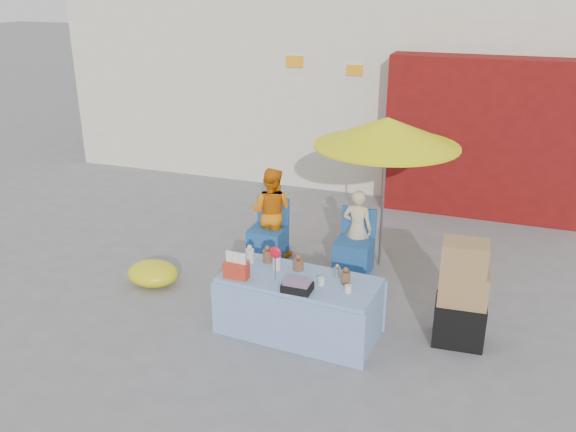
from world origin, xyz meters
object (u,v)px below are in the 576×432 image
at_px(chair_left, 268,241).
at_px(vendor_beige, 357,229).
at_px(vendor_orange, 271,212).
at_px(chair_right, 354,253).
at_px(umbrella, 387,132).
at_px(market_table, 299,305).
at_px(box_stack, 462,297).

relative_size(chair_left, vendor_beige, 0.76).
xyz_separation_m(chair_left, vendor_orange, (-0.00, 0.13, 0.39)).
xyz_separation_m(chair_left, vendor_beige, (1.25, 0.13, 0.31)).
xyz_separation_m(chair_right, umbrella, (0.30, 0.28, 1.64)).
distance_m(chair_left, vendor_beige, 1.29).
xyz_separation_m(market_table, chair_left, (-1.05, 1.72, -0.09)).
height_order(vendor_beige, umbrella, umbrella).
relative_size(chair_left, box_stack, 0.71).
relative_size(market_table, box_stack, 1.52).
relative_size(market_table, vendor_orange, 1.41).
height_order(chair_right, vendor_orange, vendor_orange).
height_order(vendor_orange, vendor_beige, vendor_orange).
bearing_deg(vendor_beige, umbrella, -152.78).
distance_m(chair_right, box_stack, 2.01).
distance_m(market_table, chair_right, 1.73).
xyz_separation_m(chair_left, umbrella, (1.55, 0.28, 1.64)).
distance_m(market_table, vendor_beige, 1.88).
height_order(chair_right, box_stack, box_stack).
bearing_deg(chair_right, box_stack, -40.19).
xyz_separation_m(vendor_orange, box_stack, (2.75, -1.44, -0.10)).
bearing_deg(chair_left, market_table, -57.96).
bearing_deg(umbrella, vendor_orange, -174.47).
relative_size(chair_right, vendor_orange, 0.66).
bearing_deg(vendor_beige, market_table, 84.45).
distance_m(vendor_beige, umbrella, 1.37).
height_order(market_table, chair_left, market_table).
xyz_separation_m(market_table, box_stack, (1.71, 0.42, 0.20)).
bearing_deg(vendor_beige, box_stack, 137.01).
bearing_deg(vendor_beige, vendor_orange, 0.66).
bearing_deg(vendor_orange, chair_left, 90.73).
height_order(chair_right, vendor_beige, vendor_beige).
distance_m(market_table, umbrella, 2.58).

